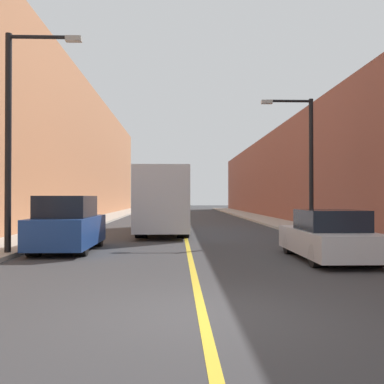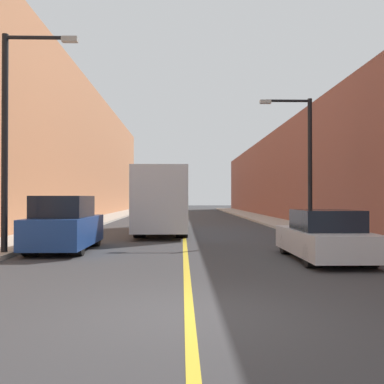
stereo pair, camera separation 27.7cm
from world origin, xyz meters
name	(u,v)px [view 1 (the left image)]	position (x,y,z in m)	size (l,w,h in m)	color
ground_plane	(202,315)	(0.00, 0.00, 0.00)	(200.00, 200.00, 0.00)	#38383A
sidewalk_left	(101,219)	(-6.67, 30.00, 0.07)	(2.54, 72.00, 0.14)	#B2AA9E
sidewalk_right	(262,219)	(6.67, 30.00, 0.07)	(2.54, 72.00, 0.14)	#B2AA9E
building_row_left	(61,149)	(-9.94, 30.00, 5.85)	(4.00, 72.00, 11.70)	#B2724C
building_row_right	(301,173)	(9.94, 30.00, 3.87)	(4.00, 72.00, 7.73)	brown
road_center_line	(182,220)	(0.00, 30.00, 0.00)	(0.16, 72.00, 0.01)	gold
bus	(164,200)	(-1.09, 16.76, 1.74)	(2.47, 10.23, 3.25)	silver
parked_suv_left	(68,226)	(-4.18, 8.53, 0.88)	(1.87, 4.49, 1.91)	navy
car_right_near	(329,237)	(4.08, 6.04, 0.67)	(1.89, 4.61, 1.49)	silver
street_lamp_left	(15,127)	(-5.48, 7.13, 4.07)	(2.38, 0.24, 6.87)	black
street_lamp_right	(306,156)	(5.47, 13.11, 3.73)	(2.38, 0.24, 6.20)	black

